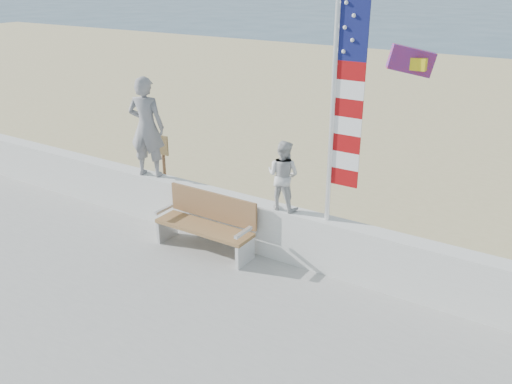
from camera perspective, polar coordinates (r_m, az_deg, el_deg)
ground at (r=8.36m, az=-8.00°, el=-12.32°), size 220.00×220.00×0.00m
sand at (r=15.58m, az=13.80°, el=4.15°), size 90.00×40.00×0.08m
seawall at (r=9.43m, az=-0.37°, el=-3.42°), size 30.00×0.35×0.90m
adult at (r=10.32m, az=-11.45°, el=6.71°), size 0.79×0.63×1.89m
child at (r=8.74m, az=2.87°, el=1.77°), size 0.57×0.44×1.16m
bench at (r=9.40m, az=-5.16°, el=-3.18°), size 1.80×0.57×1.00m
flag at (r=7.96m, az=8.98°, el=9.50°), size 0.50×0.08×3.50m
parafoil_kite at (r=11.31m, az=16.13°, el=13.09°), size 0.94×0.64×0.64m
sign at (r=11.68m, az=-9.71°, el=3.10°), size 0.32×0.07×1.46m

